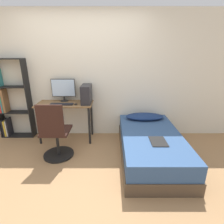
# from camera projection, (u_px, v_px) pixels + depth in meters

# --- Properties ---
(ground_plane) EXTENTS (14.00, 14.00, 0.00)m
(ground_plane) POSITION_uv_depth(u_px,v_px,m) (73.00, 178.00, 2.54)
(ground_plane) COLOR #9E754C
(wall_back) EXTENTS (8.00, 0.05, 2.50)m
(wall_back) POSITION_uv_depth(u_px,v_px,m) (84.00, 77.00, 3.53)
(wall_back) COLOR silver
(wall_back) RESTS_ON ground_plane
(desk) EXTENTS (1.08, 0.51, 0.78)m
(desk) POSITION_uv_depth(u_px,v_px,m) (66.00, 110.00, 3.47)
(desk) COLOR brown
(desk) RESTS_ON ground_plane
(bookshelf) EXTENTS (0.67, 0.22, 1.62)m
(bookshelf) POSITION_uv_depth(u_px,v_px,m) (7.00, 102.00, 3.57)
(bookshelf) COLOR black
(bookshelf) RESTS_ON ground_plane
(office_chair) EXTENTS (0.52, 0.52, 0.99)m
(office_chair) POSITION_uv_depth(u_px,v_px,m) (56.00, 137.00, 2.91)
(office_chair) COLOR black
(office_chair) RESTS_ON ground_plane
(bed) EXTENTS (1.00, 1.83, 0.45)m
(bed) POSITION_uv_depth(u_px,v_px,m) (151.00, 145.00, 2.98)
(bed) COLOR #4C3D2D
(bed) RESTS_ON ground_plane
(pillow) EXTENTS (0.76, 0.36, 0.11)m
(pillow) POSITION_uv_depth(u_px,v_px,m) (145.00, 116.00, 3.51)
(pillow) COLOR navy
(pillow) RESTS_ON bed
(magazine) EXTENTS (0.24, 0.32, 0.01)m
(magazine) POSITION_uv_depth(u_px,v_px,m) (158.00, 141.00, 2.64)
(magazine) COLOR black
(magazine) RESTS_ON bed
(monitor) EXTENTS (0.47, 0.16, 0.45)m
(monitor) POSITION_uv_depth(u_px,v_px,m) (64.00, 89.00, 3.49)
(monitor) COLOR black
(monitor) RESTS_ON desk
(keyboard) EXTENTS (0.43, 0.12, 0.02)m
(keyboard) POSITION_uv_depth(u_px,v_px,m) (62.00, 104.00, 3.33)
(keyboard) COLOR black
(keyboard) RESTS_ON desk
(pc_tower) EXTENTS (0.18, 0.41, 0.35)m
(pc_tower) POSITION_uv_depth(u_px,v_px,m) (87.00, 94.00, 3.40)
(pc_tower) COLOR #232328
(pc_tower) RESTS_ON desk
(mouse) EXTENTS (0.06, 0.09, 0.02)m
(mouse) POSITION_uv_depth(u_px,v_px,m) (76.00, 104.00, 3.33)
(mouse) COLOR black
(mouse) RESTS_ON desk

